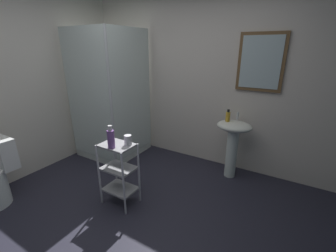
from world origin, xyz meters
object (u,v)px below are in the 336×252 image
at_px(shower_stall, 114,129).
at_px(storage_cart, 119,169).
at_px(pedestal_sink, 233,138).
at_px(conditioner_bottle_purple, 111,138).
at_px(rinse_cup, 128,140).
at_px(hand_soap_bottle, 228,116).

distance_m(shower_stall, storage_cart, 1.30).
xyz_separation_m(pedestal_sink, storage_cart, (-0.93, -1.23, -0.14)).
bearing_deg(conditioner_bottle_purple, storage_cart, 98.99).
distance_m(shower_stall, conditioner_bottle_purple, 1.42).
xyz_separation_m(pedestal_sink, rinse_cup, (-0.82, -1.17, 0.21)).
bearing_deg(conditioner_bottle_purple, pedestal_sink, 55.00).
height_order(storage_cart, conditioner_bottle_purple, conditioner_bottle_purple).
xyz_separation_m(shower_stall, pedestal_sink, (1.87, 0.33, 0.12)).
bearing_deg(storage_cart, shower_stall, 136.15).
height_order(shower_stall, conditioner_bottle_purple, shower_stall).
relative_size(storage_cart, conditioner_bottle_purple, 3.01).
height_order(pedestal_sink, hand_soap_bottle, hand_soap_bottle).
xyz_separation_m(hand_soap_bottle, rinse_cup, (-0.74, -1.13, -0.08)).
height_order(conditioner_bottle_purple, rinse_cup, conditioner_bottle_purple).
relative_size(hand_soap_bottle, rinse_cup, 1.47).
bearing_deg(rinse_cup, pedestal_sink, 54.83).
xyz_separation_m(shower_stall, storage_cart, (0.94, -0.90, -0.03)).
relative_size(storage_cart, hand_soap_bottle, 4.64).
relative_size(pedestal_sink, hand_soap_bottle, 5.08).
bearing_deg(shower_stall, storage_cart, -43.85).
bearing_deg(rinse_cup, hand_soap_bottle, 56.97).
xyz_separation_m(shower_stall, hand_soap_bottle, (1.78, 0.29, 0.41)).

